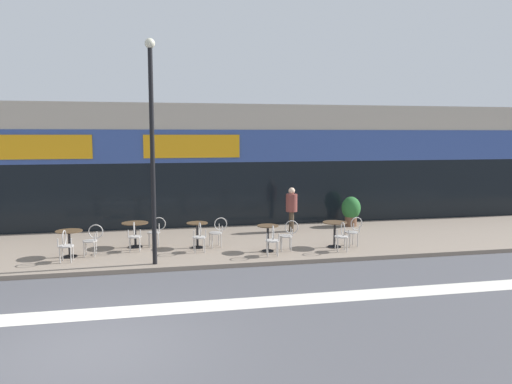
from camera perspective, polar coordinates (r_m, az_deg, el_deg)
name	(u,v)px	position (r m, az deg, el deg)	size (l,w,h in m)	color
ground_plane	(87,349)	(9.12, -18.80, -16.65)	(120.00, 120.00, 0.00)	#4C4C51
sidewalk_slab	(116,249)	(16.00, -15.74, -6.24)	(40.00, 5.50, 0.12)	gray
storefront_facade	(122,165)	(20.35, -15.08, 2.95)	(40.00, 4.06, 4.68)	#B2A899
bike_lane_stripe	(97,314)	(10.67, -17.71, -13.11)	(36.00, 0.70, 0.01)	silver
bistro_table_0	(69,238)	(14.97, -20.57, -4.95)	(0.74, 0.74, 0.75)	black
bistro_table_1	(135,229)	(15.67, -13.65, -4.17)	(0.80, 0.80, 0.76)	black
bistro_table_2	(197,230)	(15.26, -6.73, -4.34)	(0.64, 0.64, 0.77)	black
bistro_table_3	(268,233)	(14.70, 1.36, -4.71)	(0.63, 0.63, 0.77)	black
bistro_table_4	(335,229)	(15.42, 8.98, -4.21)	(0.74, 0.74, 0.78)	black
cafe_chair_0_near	(65,244)	(14.37, -20.95, -5.53)	(0.42, 0.59, 0.90)	#B7B2AD
cafe_chair_0_side	(93,238)	(14.89, -18.18, -5.01)	(0.59, 0.42, 0.90)	#B7B2AD
cafe_chair_1_near	(134,234)	(15.07, -13.72, -4.73)	(0.40, 0.58, 0.90)	#B7B2AD
cafe_chair_1_side	(156,230)	(15.67, -11.36, -4.24)	(0.58, 0.41, 0.90)	#B7B2AD
cafe_chair_2_near	(199,235)	(14.66, -6.49, -4.90)	(0.42, 0.58, 0.90)	#B7B2AD
cafe_chair_2_side	(218,230)	(15.34, -4.40, -4.36)	(0.60, 0.45, 0.90)	#B7B2AD
cafe_chair_3_near	(273,238)	(14.11, 1.90, -5.31)	(0.45, 0.60, 0.90)	#B7B2AD
cafe_chair_3_side	(288,233)	(14.85, 3.72, -4.72)	(0.60, 0.45, 0.90)	#B7B2AD
cafe_chair_4_near	(342,234)	(14.86, 9.81, -4.80)	(0.45, 0.60, 0.90)	#B7B2AD
cafe_chair_4_side	(354,230)	(15.67, 11.11, -4.23)	(0.60, 0.45, 0.90)	#B7B2AD
planter_pot	(351,210)	(19.05, 10.81, -2.02)	(0.71, 0.71, 1.11)	brown
lamp_post	(152,138)	(13.23, -11.79, 6.07)	(0.26, 0.26, 5.85)	black
pedestrian_near_end	(292,205)	(17.67, 4.09, -1.54)	(0.43, 0.43, 1.57)	#4C3D2D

